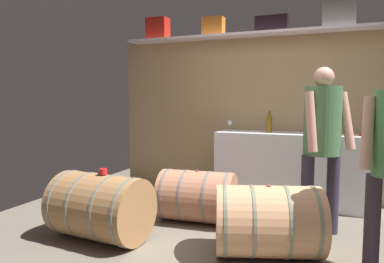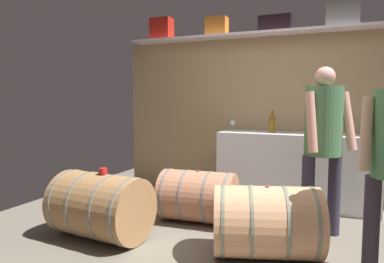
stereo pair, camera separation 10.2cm
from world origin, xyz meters
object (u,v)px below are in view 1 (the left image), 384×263
object	(u,v)px
wine_glass	(229,123)
wine_barrel_flank	(197,196)
toolcase_orange	(213,27)
toolcase_grey	(339,14)
toolcase_red	(158,29)
tasting_cup	(103,172)
wine_bottle_amber	(269,123)
winemaker_pouring	(322,133)
toolcase_black	(272,24)
red_funnel	(364,130)
work_cabinet	(293,169)
wine_barrel_near	(100,207)
wine_barrel_far	(268,221)

from	to	relation	value
wine_glass	wine_barrel_flank	world-z (taller)	wine_glass
toolcase_orange	wine_glass	world-z (taller)	toolcase_orange
toolcase_orange	toolcase_grey	world-z (taller)	toolcase_grey
toolcase_red	tasting_cup	xyz separation A→B (m)	(0.48, -2.06, -1.70)
wine_bottle_amber	winemaker_pouring	xyz separation A→B (m)	(0.68, -0.95, -0.02)
toolcase_black	red_funnel	world-z (taller)	toolcase_black
toolcase_grey	tasting_cup	size ratio (longest dim) A/B	5.02
tasting_cup	work_cabinet	bearing A→B (deg)	51.09
wine_glass	red_funnel	distance (m)	1.66
red_funnel	wine_barrel_near	size ratio (longest dim) A/B	0.14
toolcase_grey	wine_bottle_amber	xyz separation A→B (m)	(-0.77, -0.21, -1.34)
wine_glass	wine_barrel_near	size ratio (longest dim) A/B	0.15
wine_barrel_far	wine_barrel_flank	bearing A→B (deg)	127.13
toolcase_red	wine_barrel_flank	world-z (taller)	toolcase_red
toolcase_red	wine_barrel_near	bearing A→B (deg)	-79.04
toolcase_grey	wine_barrel_flank	world-z (taller)	toolcase_grey
toolcase_orange	toolcase_black	distance (m)	0.80
red_funnel	work_cabinet	bearing A→B (deg)	178.78
wine_barrel_far	tasting_cup	world-z (taller)	tasting_cup
work_cabinet	wine_glass	bearing A→B (deg)	174.59
tasting_cup	winemaker_pouring	xyz separation A→B (m)	(1.89, 0.90, 0.35)
toolcase_orange	toolcase_black	bearing A→B (deg)	-1.75
toolcase_orange	wine_barrel_near	distance (m)	2.91
wine_bottle_amber	wine_barrel_far	bearing A→B (deg)	-79.84
wine_bottle_amber	wine_glass	distance (m)	0.57
wine_glass	tasting_cup	size ratio (longest dim) A/B	1.89
toolcase_grey	red_funnel	size ratio (longest dim) A/B	2.91
wine_barrel_near	wine_barrel_flank	world-z (taller)	wine_barrel_near
wine_barrel_flank	toolcase_black	bearing A→B (deg)	60.85
toolcase_orange	work_cabinet	bearing A→B (deg)	-10.62
work_cabinet	wine_bottle_amber	bearing A→B (deg)	-174.15
wine_glass	wine_barrel_near	distance (m)	2.20
wine_barrel_flank	work_cabinet	bearing A→B (deg)	45.20
toolcase_red	tasting_cup	bearing A→B (deg)	-78.02
winemaker_pouring	wine_barrel_flank	bearing A→B (deg)	-35.21
wine_glass	winemaker_pouring	distance (m)	1.63
toolcase_red	work_cabinet	bearing A→B (deg)	-6.07
toolcase_black	wine_glass	distance (m)	1.40
winemaker_pouring	toolcase_black	bearing A→B (deg)	-97.95
wine_bottle_amber	tasting_cup	bearing A→B (deg)	-123.27
work_cabinet	winemaker_pouring	bearing A→B (deg)	-69.17
toolcase_black	toolcase_red	bearing A→B (deg)	-178.50
work_cabinet	wine_barrel_near	world-z (taller)	work_cabinet
wine_barrel_flank	winemaker_pouring	size ratio (longest dim) A/B	0.52
work_cabinet	toolcase_red	bearing A→B (deg)	174.93
toolcase_red	wine_barrel_near	size ratio (longest dim) A/B	0.34
tasting_cup	winemaker_pouring	size ratio (longest dim) A/B	0.05
wine_bottle_amber	wine_barrel_far	xyz separation A→B (m)	(0.29, -1.63, -0.72)
toolcase_red	wine_glass	bearing A→B (deg)	-5.81
wine_bottle_amber	winemaker_pouring	world-z (taller)	winemaker_pouring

